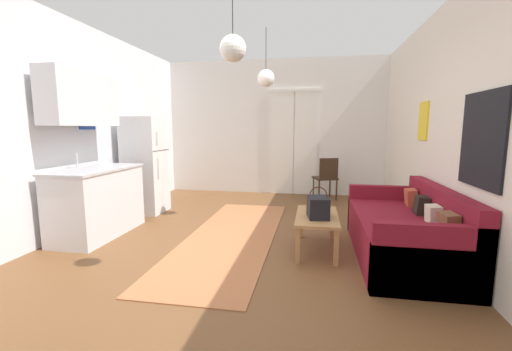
# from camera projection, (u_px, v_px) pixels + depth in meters

# --- Properties ---
(ground_plane) EXTENTS (5.26, 7.95, 0.10)m
(ground_plane) POSITION_uv_depth(u_px,v_px,m) (233.00, 259.00, 3.76)
(ground_plane) COLOR brown
(wall_back) EXTENTS (4.86, 0.13, 2.87)m
(wall_back) POSITION_uv_depth(u_px,v_px,m) (274.00, 128.00, 7.17)
(wall_back) COLOR white
(wall_back) RESTS_ON ground_plane
(wall_right) EXTENTS (0.12, 7.55, 2.87)m
(wall_right) POSITION_uv_depth(u_px,v_px,m) (475.00, 127.00, 3.14)
(wall_right) COLOR silver
(wall_right) RESTS_ON ground_plane
(wall_left) EXTENTS (0.12, 7.55, 2.87)m
(wall_left) POSITION_uv_depth(u_px,v_px,m) (39.00, 127.00, 3.96)
(wall_left) COLOR silver
(wall_left) RESTS_ON ground_plane
(area_rug) EXTENTS (1.11, 3.52, 0.01)m
(area_rug) POSITION_uv_depth(u_px,v_px,m) (232.00, 236.00, 4.38)
(area_rug) COLOR #B26B42
(area_rug) RESTS_ON ground_plane
(couch) EXTENTS (0.94, 1.96, 0.79)m
(couch) POSITION_uv_depth(u_px,v_px,m) (408.00, 233.00, 3.64)
(couch) COLOR maroon
(couch) RESTS_ON ground_plane
(coffee_table) EXTENTS (0.48, 0.94, 0.42)m
(coffee_table) POSITION_uv_depth(u_px,v_px,m) (317.00, 220.00, 3.85)
(coffee_table) COLOR #B27F4C
(coffee_table) RESTS_ON ground_plane
(bamboo_vase) EXTENTS (0.10, 0.10, 0.38)m
(bamboo_vase) POSITION_uv_depth(u_px,v_px,m) (313.00, 203.00, 4.08)
(bamboo_vase) COLOR #2D2D33
(bamboo_vase) RESTS_ON coffee_table
(handbag) EXTENTS (0.26, 0.34, 0.35)m
(handbag) POSITION_uv_depth(u_px,v_px,m) (318.00, 207.00, 3.71)
(handbag) COLOR black
(handbag) RESTS_ON coffee_table
(refrigerator) EXTENTS (0.62, 0.60, 1.61)m
(refrigerator) POSITION_uv_depth(u_px,v_px,m) (145.00, 165.00, 5.56)
(refrigerator) COLOR white
(refrigerator) RESTS_ON ground_plane
(kitchen_counter) EXTENTS (0.63, 1.32, 2.14)m
(kitchen_counter) POSITION_uv_depth(u_px,v_px,m) (93.00, 175.00, 4.34)
(kitchen_counter) COLOR silver
(kitchen_counter) RESTS_ON ground_plane
(accent_chair) EXTENTS (0.53, 0.52, 0.85)m
(accent_chair) POSITION_uv_depth(u_px,v_px,m) (326.00, 176.00, 6.56)
(accent_chair) COLOR #382619
(accent_chair) RESTS_ON ground_plane
(pendant_lamp_near) EXTENTS (0.23, 0.23, 0.88)m
(pendant_lamp_near) POSITION_uv_depth(u_px,v_px,m) (233.00, 48.00, 2.82)
(pendant_lamp_near) COLOR black
(pendant_lamp_far) EXTENTS (0.26, 0.26, 0.84)m
(pendant_lamp_far) POSITION_uv_depth(u_px,v_px,m) (266.00, 78.00, 4.86)
(pendant_lamp_far) COLOR black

